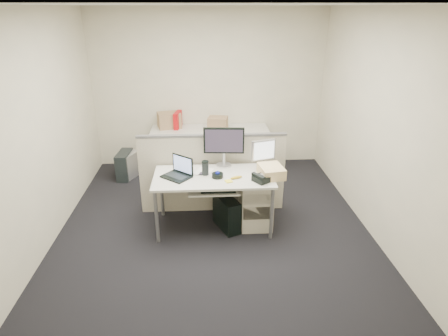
{
  "coord_description": "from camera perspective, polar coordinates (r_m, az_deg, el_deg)",
  "views": [
    {
      "loc": [
        -0.11,
        -4.26,
        2.68
      ],
      "look_at": [
        0.14,
        0.15,
        0.77
      ],
      "focal_mm": 30.0,
      "sensor_mm": 36.0,
      "label": 1
    }
  ],
  "objects": [
    {
      "name": "pc_tower_desk",
      "position": [
        4.89,
        0.4,
        -6.86
      ],
      "size": [
        0.35,
        0.5,
        0.44
      ],
      "primitive_type": "cube",
      "rotation": [
        0.0,
        0.0,
        0.4
      ],
      "color": "black",
      "rests_on": "floor"
    },
    {
      "name": "desk_phone",
      "position": [
        4.57,
        5.99,
        -1.55
      ],
      "size": [
        0.29,
        0.28,
        0.07
      ],
      "primitive_type": "cube",
      "rotation": [
        0.0,
        0.0,
        0.6
      ],
      "color": "black",
      "rests_on": "desk"
    },
    {
      "name": "floor",
      "position": [
        5.04,
        -1.53,
        -8.82
      ],
      "size": [
        4.0,
        4.5,
        0.01
      ],
      "primitive_type": "cube",
      "color": "black",
      "rests_on": "ground"
    },
    {
      "name": "manila_folders",
      "position": [
        4.69,
        7.21,
        -0.5
      ],
      "size": [
        0.33,
        0.39,
        0.13
      ],
      "primitive_type": "cube",
      "rotation": [
        0.0,
        0.0,
        0.16
      ],
      "color": "beige",
      "rests_on": "desk"
    },
    {
      "name": "sticky_pad",
      "position": [
        4.53,
        0.72,
        -2.02
      ],
      "size": [
        0.1,
        0.1,
        0.01
      ],
      "primitive_type": "cube",
      "rotation": [
        0.0,
        0.0,
        0.31
      ],
      "color": "yellow",
      "rests_on": "desk"
    },
    {
      "name": "drawer_pedestal",
      "position": [
        4.96,
        4.8,
        -5.06
      ],
      "size": [
        0.4,
        0.55,
        0.65
      ],
      "primitive_type": "cube",
      "color": "beige",
      "rests_on": "floor"
    },
    {
      "name": "pc_tower_spare_dark",
      "position": [
        6.53,
        -14.87,
        0.45
      ],
      "size": [
        0.23,
        0.5,
        0.45
      ],
      "primitive_type": "cube",
      "rotation": [
        0.0,
        0.0,
        -0.09
      ],
      "color": "black",
      "rests_on": "floor"
    },
    {
      "name": "wall_back",
      "position": [
        6.65,
        -2.31,
        11.83
      ],
      "size": [
        4.0,
        0.02,
        2.7
      ],
      "primitive_type": "cube",
      "color": "beige",
      "rests_on": "ground"
    },
    {
      "name": "laptop",
      "position": [
        4.63,
        -7.35,
        -0.02
      ],
      "size": [
        0.42,
        0.41,
        0.25
      ],
      "primitive_type": "cube",
      "rotation": [
        0.0,
        0.0,
        -0.7
      ],
      "color": "black",
      "rests_on": "desk"
    },
    {
      "name": "travel_mug",
      "position": [
        4.67,
        -2.87,
        -0.12
      ],
      "size": [
        0.11,
        0.11,
        0.18
      ],
      "primitive_type": "cylinder",
      "rotation": [
        0.0,
        0.0,
        0.34
      ],
      "color": "black",
      "rests_on": "desk"
    },
    {
      "name": "keyboard_tray",
      "position": [
        4.58,
        -1.54,
        -3.39
      ],
      "size": [
        0.62,
        0.32,
        0.02
      ],
      "primitive_type": "cube",
      "color": "silver",
      "rests_on": "desk"
    },
    {
      "name": "cardboard_box_left",
      "position": [
        6.6,
        -8.34,
        7.15
      ],
      "size": [
        0.44,
        0.37,
        0.29
      ],
      "primitive_type": "cube",
      "rotation": [
        0.0,
        0.0,
        0.26
      ],
      "color": "#A0795A",
      "rests_on": "back_counter"
    },
    {
      "name": "paper_stack",
      "position": [
        4.8,
        -3.1,
        -0.58
      ],
      "size": [
        0.28,
        0.31,
        0.01
      ],
      "primitive_type": "cube",
      "rotation": [
        0.0,
        0.0,
        -0.4
      ],
      "color": "silver",
      "rests_on": "desk"
    },
    {
      "name": "monitor_main",
      "position": [
        4.89,
        -0.02,
        3.22
      ],
      "size": [
        0.54,
        0.24,
        0.53
      ],
      "primitive_type": "cube",
      "rotation": [
        0.0,
        0.0,
        -0.08
      ],
      "color": "black",
      "rests_on": "desk"
    },
    {
      "name": "red_binder",
      "position": [
        6.57,
        -7.05,
        7.2
      ],
      "size": [
        0.14,
        0.33,
        0.3
      ],
      "primitive_type": "cube",
      "rotation": [
        0.0,
        0.0,
        -0.2
      ],
      "color": "#BA0D11",
      "rests_on": "back_counter"
    },
    {
      "name": "ceiling",
      "position": [
        4.27,
        -1.95,
        23.62
      ],
      "size": [
        4.0,
        4.5,
        0.01
      ],
      "primitive_type": "cube",
      "color": "white",
      "rests_on": "ground"
    },
    {
      "name": "wall_left",
      "position": [
        4.85,
        -26.15,
        5.03
      ],
      "size": [
        0.02,
        4.5,
        2.7
      ],
      "primitive_type": "cube",
      "color": "beige",
      "rests_on": "ground"
    },
    {
      "name": "trackball",
      "position": [
        4.64,
        -0.99,
        -1.14
      ],
      "size": [
        0.16,
        0.16,
        0.05
      ],
      "primitive_type": "cylinder",
      "rotation": [
        0.0,
        0.0,
        0.12
      ],
      "color": "black",
      "rests_on": "desk"
    },
    {
      "name": "back_counter",
      "position": [
        6.62,
        -2.12,
        2.84
      ],
      "size": [
        2.0,
        0.6,
        0.72
      ],
      "primitive_type": "cube",
      "color": "beige",
      "rests_on": "floor"
    },
    {
      "name": "cubicle_partition",
      "position": [
        5.17,
        -1.76,
        -0.96
      ],
      "size": [
        2.0,
        0.06,
        1.1
      ],
      "primitive_type": "cube",
      "color": "beige",
      "rests_on": "floor"
    },
    {
      "name": "cardboard_box_right",
      "position": [
        6.44,
        -0.95,
        6.75
      ],
      "size": [
        0.37,
        0.31,
        0.23
      ],
      "primitive_type": "cube",
      "rotation": [
        0.0,
        0.0,
        -0.2
      ],
      "color": "#A0795A",
      "rests_on": "back_counter"
    },
    {
      "name": "monitor_small",
      "position": [
        4.84,
        6.0,
        1.99
      ],
      "size": [
        0.35,
        0.24,
        0.39
      ],
      "primitive_type": "cube",
      "rotation": [
        0.0,
        0.0,
        0.28
      ],
      "color": "#B7B7BC",
      "rests_on": "desk"
    },
    {
      "name": "keyboard",
      "position": [
        4.53,
        -0.89,
        -3.35
      ],
      "size": [
        0.42,
        0.16,
        0.02
      ],
      "primitive_type": "cube",
      "rotation": [
        0.0,
        0.0,
        -0.02
      ],
      "color": "black",
      "rests_on": "keyboard_tray"
    },
    {
      "name": "cellphone",
      "position": [
        4.73,
        -3.46,
        -0.92
      ],
      "size": [
        0.08,
        0.11,
        0.01
      ],
      "primitive_type": "cube",
      "rotation": [
        0.0,
        0.0,
        -0.36
      ],
      "color": "black",
      "rests_on": "desk"
    },
    {
      "name": "wall_front",
      "position": [
        2.42,
        -0.09,
        -10.05
      ],
      "size": [
        4.0,
        0.02,
        2.7
      ],
      "primitive_type": "cube",
      "color": "beige",
      "rests_on": "ground"
    },
    {
      "name": "banana",
      "position": [
        4.61,
        1.89,
        -1.43
      ],
      "size": [
        0.16,
        0.09,
        0.04
      ],
      "primitive_type": "ellipsoid",
      "rotation": [
        0.0,
        0.0,
        0.34
      ],
      "color": "gold",
      "rests_on": "desk"
    },
    {
      "name": "pc_tower_spare_silver",
      "position": [
        6.52,
        -14.3,
        0.36
      ],
      "size": [
        0.35,
        0.49,
        0.42
      ],
      "primitive_type": "cube",
      "rotation": [
        0.0,
        0.0,
        -0.42
      ],
      "color": "#B7B7BC",
      "rests_on": "floor"
    },
    {
      "name": "wall_right",
      "position": [
        4.94,
        22.28,
        6.0
      ],
      "size": [
        0.02,
        4.5,
        2.7
      ],
      "primitive_type": "cube",
      "color": "beige",
      "rests_on": "ground"
    },
    {
      "name": "desk",
      "position": [
        4.72,
        -1.62,
        -1.92
      ],
      "size": [
        1.5,
        0.75,
        0.73
      ],
      "color": "silver",
      "rests_on": "floor"
    }
  ]
}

